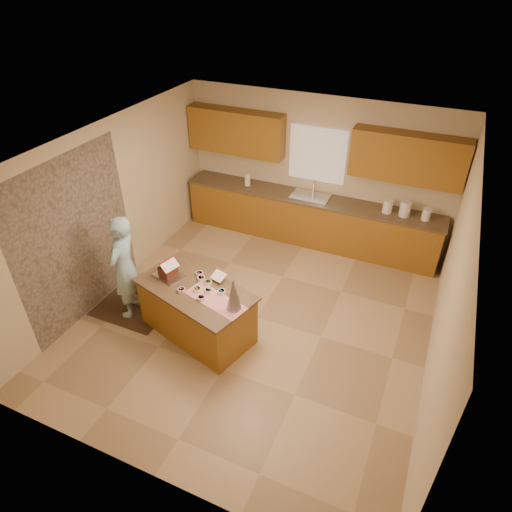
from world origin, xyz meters
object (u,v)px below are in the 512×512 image
(tinsel_tree, at_px, (234,294))
(gingerbread_house, at_px, (168,269))
(island_base, at_px, (197,312))
(boy, at_px, (125,268))

(tinsel_tree, height_order, gingerbread_house, tinsel_tree)
(island_base, bearing_deg, tinsel_tree, 3.67)
(boy, height_order, gingerbread_house, boy)
(boy, distance_m, gingerbread_house, 0.70)
(gingerbread_house, bearing_deg, island_base, -11.05)
(island_base, relative_size, boy, 0.96)
(tinsel_tree, bearing_deg, boy, 175.90)
(island_base, xyz_separation_m, tinsel_tree, (0.68, -0.15, 0.68))
(island_base, height_order, gingerbread_house, gingerbread_house)
(island_base, height_order, tinsel_tree, tinsel_tree)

